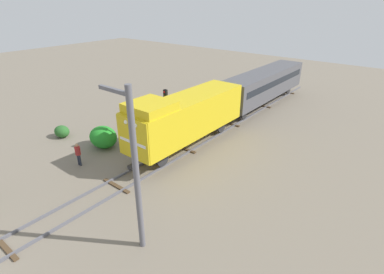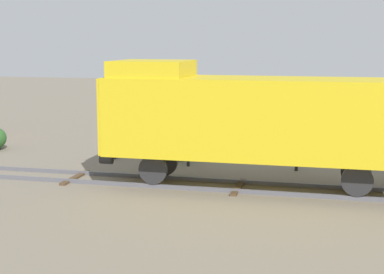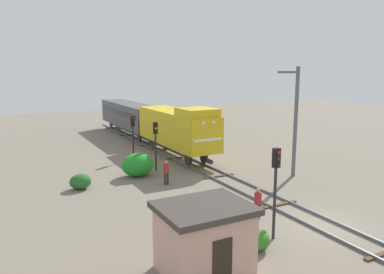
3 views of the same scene
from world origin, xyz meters
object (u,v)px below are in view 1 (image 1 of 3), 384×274
passenger_car_leading (264,83)px  traffic_signal_mid (125,118)px  locomotive (186,115)px  catenary_mast (135,170)px  worker_by_signal (78,153)px  traffic_signal_far (166,102)px

passenger_car_leading → traffic_signal_mid: passenger_car_leading is taller
locomotive → passenger_car_leading: size_ratio=0.83×
passenger_car_leading → catenary_mast: size_ratio=1.75×
passenger_car_leading → worker_by_signal: 20.72m
locomotive → catenary_mast: (4.94, -9.35, 1.48)m
passenger_car_leading → traffic_signal_far: passenger_car_leading is taller
traffic_signal_far → traffic_signal_mid: bearing=-87.6°
traffic_signal_mid → worker_by_signal: size_ratio=2.24×
locomotive → traffic_signal_mid: size_ratio=3.05×
locomotive → traffic_signal_mid: locomotive is taller
locomotive → worker_by_signal: size_ratio=6.82×
traffic_signal_mid → locomotive: bearing=42.8°
traffic_signal_mid → catenary_mast: (8.34, -6.20, 1.59)m
worker_by_signal → locomotive: bearing=-12.8°
traffic_signal_mid → catenary_mast: bearing=-36.6°
passenger_car_leading → traffic_signal_far: size_ratio=3.71×
worker_by_signal → catenary_mast: (9.14, -2.45, 3.25)m
locomotive → traffic_signal_far: 3.93m
locomotive → passenger_car_leading: (0.00, 13.34, -0.25)m
traffic_signal_far → worker_by_signal: (-0.60, -8.47, -1.64)m
locomotive → passenger_car_leading: bearing=90.0°
traffic_signal_far → worker_by_signal: traffic_signal_far is taller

